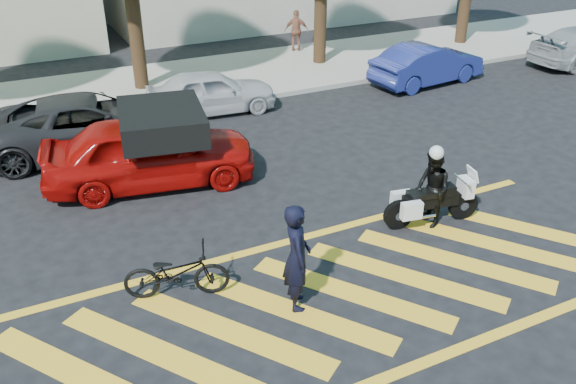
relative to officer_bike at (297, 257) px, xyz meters
name	(u,v)px	position (x,y,z in m)	size (l,w,h in m)	color
ground	(325,301)	(0.46, -0.14, -0.93)	(90.00, 90.00, 0.00)	black
sidewalk	(142,89)	(0.46, 11.86, -0.86)	(60.00, 5.00, 0.15)	#9E998E
crosswalk	(323,301)	(0.42, -0.14, -0.93)	(12.33, 4.00, 0.01)	yellow
officer_bike	(297,257)	(0.00, 0.00, 0.00)	(0.68, 0.45, 1.86)	black
bicycle	(176,273)	(-1.68, 1.10, -0.47)	(0.61, 1.74, 0.91)	black
police_motorcycle	(431,202)	(3.58, 1.13, -0.44)	(2.03, 0.79, 0.90)	black
officer_moto	(432,189)	(3.56, 1.13, -0.14)	(0.77, 0.60, 1.58)	black
red_convertible	(150,151)	(-0.95, 5.35, -0.14)	(1.87, 4.66, 1.59)	#A10A07
parked_mid_left	(91,124)	(-1.80, 7.81, -0.22)	(2.38, 5.15, 1.43)	black
parked_mid_right	(211,92)	(1.82, 9.06, -0.30)	(1.50, 3.73, 1.27)	#BDBCC1
parked_right	(427,64)	(9.15, 8.49, -0.27)	(1.40, 4.01, 1.32)	navy
pedestrian_right	(297,31)	(6.91, 13.60, -0.02)	(0.90, 0.37, 1.53)	#A06249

